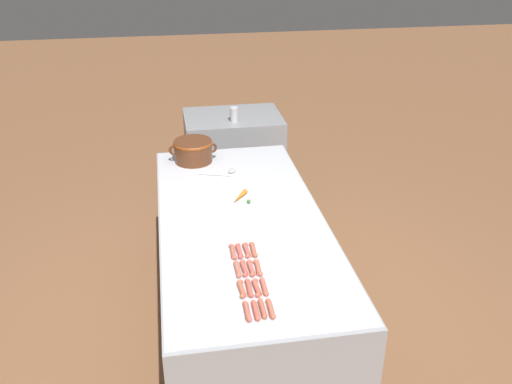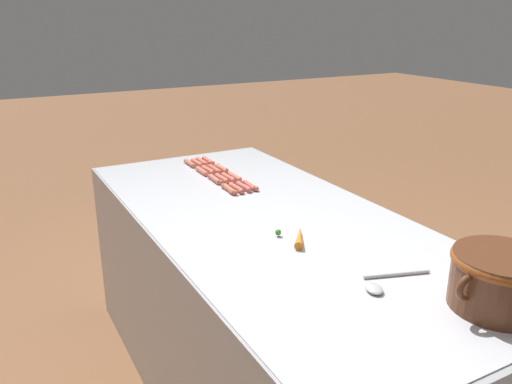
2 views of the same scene
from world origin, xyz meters
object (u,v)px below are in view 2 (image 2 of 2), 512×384
object	(u,v)px
hot_dog_10	(222,178)
hot_dog_15	(229,189)
hot_dog_11	(236,188)
hot_dog_9	(208,170)
hot_dog_1	(221,168)
hot_dog_13	(202,171)
hot_dog_6	(229,178)
hot_dog_5	(215,169)
hot_dog_3	(250,186)
hot_dog_7	(244,187)
hot_dog_4	(202,162)
hot_dog_8	(197,163)
hot_dog_12	(190,163)
serving_spoon	(382,284)
hot_dog_0	(208,161)
bean_pot	(501,277)
carrot	(298,236)
hot_dog_14	(215,179)
hot_dog_2	(235,177)

from	to	relation	value
hot_dog_10	hot_dog_15	bearing A→B (deg)	76.61
hot_dog_11	hot_dog_9	bearing A→B (deg)	-90.49
hot_dog_1	hot_dog_13	distance (m)	0.11
hot_dog_6	hot_dog_11	xyz separation A→B (m)	(0.04, 0.16, 0.00)
hot_dog_9	hot_dog_5	bearing A→B (deg)	173.19
hot_dog_5	hot_dog_13	distance (m)	0.07
hot_dog_3	hot_dog_10	bearing A→B (deg)	-67.21
hot_dog_5	hot_dog_7	distance (m)	0.33
hot_dog_4	hot_dog_15	distance (m)	0.50
hot_dog_11	hot_dog_7	bearing A→B (deg)	-177.42
hot_dog_3	hot_dog_9	size ratio (longest dim) A/B	1.00
hot_dog_8	hot_dog_9	size ratio (longest dim) A/B	1.00
hot_dog_12	serving_spoon	size ratio (longest dim) A/B	0.52
hot_dog_13	hot_dog_0	bearing A→B (deg)	-122.83
bean_pot	carrot	xyz separation A→B (m)	(0.25, -0.65, -0.08)
hot_dog_0	hot_dog_14	bearing A→B (deg)	72.00
hot_dog_14	hot_dog_9	bearing A→B (deg)	-102.08
carrot	hot_dog_10	bearing A→B (deg)	-94.10
hot_dog_11	bean_pot	world-z (taller)	bean_pot
hot_dog_9	hot_dog_11	distance (m)	0.33
hot_dog_11	hot_dog_12	bearing A→B (deg)	-86.17
hot_dog_2	hot_dog_3	world-z (taller)	same
hot_dog_15	hot_dog_10	bearing A→B (deg)	-103.39
hot_dog_6	hot_dog_15	distance (m)	0.18
hot_dog_4	hot_dog_8	distance (m)	0.03
hot_dog_7	carrot	xyz separation A→B (m)	(0.09, 0.61, 0.00)
hot_dog_1	hot_dog_12	bearing A→B (deg)	-57.10
hot_dog_7	hot_dog_2	bearing A→B (deg)	-101.36
hot_dog_14	hot_dog_15	bearing A→B (deg)	88.63
hot_dog_15	hot_dog_0	bearing A→B (deg)	-102.54
hot_dog_0	serving_spoon	bearing A→B (deg)	86.74
hot_dog_9	bean_pot	xyz separation A→B (m)	(-0.19, 1.59, 0.08)
hot_dog_3	hot_dog_2	bearing A→B (deg)	-89.40
hot_dog_1	hot_dog_11	xyz separation A→B (m)	(0.08, 0.33, 0.00)
hot_dog_9	bean_pot	bearing A→B (deg)	96.87
hot_dog_6	hot_dog_11	world-z (taller)	same
hot_dog_2	hot_dog_3	bearing A→B (deg)	90.60
hot_dog_4	serving_spoon	size ratio (longest dim) A/B	0.52
hot_dog_5	carrot	xyz separation A→B (m)	(0.09, 0.94, 0.00)
hot_dog_5	hot_dog_9	size ratio (longest dim) A/B	1.00
hot_dog_0	hot_dog_1	size ratio (longest dim) A/B	1.00
hot_dog_0	hot_dog_13	size ratio (longest dim) A/B	1.00
hot_dog_4	hot_dog_5	world-z (taller)	same
hot_dog_12	serving_spoon	distance (m)	1.51
hot_dog_11	hot_dog_14	xyz separation A→B (m)	(0.03, -0.17, 0.00)
hot_dog_1	hot_dog_3	distance (m)	0.33
hot_dog_0	hot_dog_1	xyz separation A→B (m)	(-0.00, 0.17, 0.00)
hot_dog_10	hot_dog_15	xyz separation A→B (m)	(0.04, 0.17, 0.00)
hot_dog_2	hot_dog_10	xyz separation A→B (m)	(0.07, -0.00, 0.00)
hot_dog_8	hot_dog_11	distance (m)	0.49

